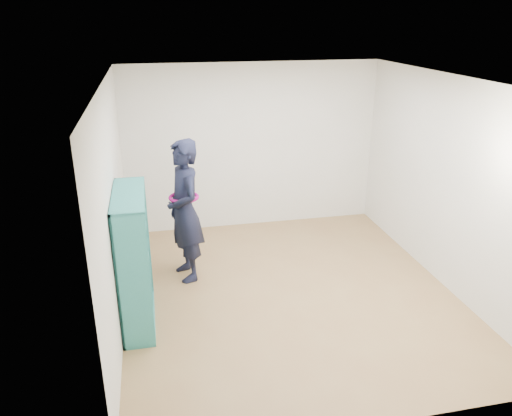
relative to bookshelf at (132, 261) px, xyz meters
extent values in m
plane|color=olive|center=(1.85, 0.21, -0.74)|extent=(4.50, 4.50, 0.00)
plane|color=white|center=(1.85, 0.21, 1.86)|extent=(4.50, 4.50, 0.00)
cube|color=silver|center=(-0.15, 0.21, 0.56)|extent=(0.02, 4.50, 2.60)
cube|color=silver|center=(3.85, 0.21, 0.56)|extent=(0.02, 4.50, 2.60)
cube|color=silver|center=(1.85, 2.46, 0.56)|extent=(4.00, 0.02, 2.60)
cube|color=silver|center=(1.85, -2.04, 0.56)|extent=(4.00, 0.02, 2.60)
cube|color=teal|center=(0.03, -0.55, 0.02)|extent=(0.33, 0.02, 1.52)
cube|color=teal|center=(0.03, 0.56, 0.02)|extent=(0.33, 0.02, 1.52)
cube|color=teal|center=(0.03, 0.00, -0.73)|extent=(0.33, 1.14, 0.02)
cube|color=teal|center=(0.03, 0.00, 0.77)|extent=(0.33, 1.14, 0.02)
cube|color=teal|center=(-0.13, 0.00, 0.02)|extent=(0.02, 1.14, 1.52)
cube|color=teal|center=(0.03, -0.18, 0.02)|extent=(0.31, 0.02, 1.47)
cube|color=teal|center=(0.03, 0.19, 0.02)|extent=(0.31, 0.02, 1.47)
cube|color=teal|center=(0.03, 0.00, -0.35)|extent=(0.31, 1.09, 0.02)
cube|color=teal|center=(0.03, 0.00, 0.02)|extent=(0.31, 1.09, 0.02)
cube|color=teal|center=(0.03, 0.00, 0.39)|extent=(0.31, 1.09, 0.02)
cube|color=beige|center=(0.04, -0.37, -0.67)|extent=(0.21, 0.13, 0.08)
cube|color=black|center=(0.05, -0.42, -0.24)|extent=(0.17, 0.15, 0.19)
cube|color=maroon|center=(0.05, -0.42, 0.15)|extent=(0.17, 0.15, 0.25)
cube|color=silver|center=(0.04, -0.37, 0.44)|extent=(0.21, 0.13, 0.08)
cube|color=navy|center=(0.05, -0.05, -0.60)|extent=(0.17, 0.15, 0.21)
cube|color=brown|center=(0.05, -0.05, -0.21)|extent=(0.17, 0.15, 0.26)
cube|color=#BFB28C|center=(0.04, 0.00, 0.07)|extent=(0.21, 0.13, 0.08)
cube|color=#26594C|center=(0.05, -0.05, 0.52)|extent=(0.17, 0.15, 0.25)
cube|color=beige|center=(0.05, 0.31, -0.58)|extent=(0.17, 0.15, 0.24)
cube|color=black|center=(0.04, 0.36, -0.30)|extent=(0.21, 0.13, 0.08)
cube|color=maroon|center=(0.05, 0.31, 0.17)|extent=(0.17, 0.15, 0.28)
cube|color=silver|center=(0.05, 0.31, 0.50)|extent=(0.17, 0.15, 0.20)
imported|color=black|center=(0.65, 0.90, 0.18)|extent=(0.59, 0.76, 1.85)
torus|color=#A10C6B|center=(0.65, 0.90, 0.37)|extent=(0.46, 0.46, 0.04)
cube|color=silver|center=(0.48, 0.94, 0.31)|extent=(0.05, 0.10, 0.14)
cube|color=black|center=(0.48, 0.94, 0.31)|extent=(0.05, 0.09, 0.14)
camera|label=1|loc=(0.31, -5.03, 2.52)|focal=35.00mm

